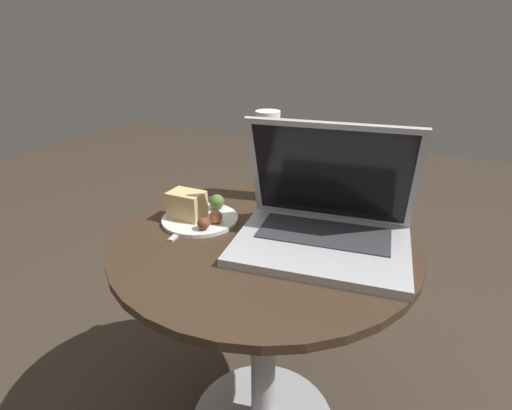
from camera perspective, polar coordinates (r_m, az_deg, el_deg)
name	(u,v)px	position (r m, az deg, el deg)	size (l,w,h in m)	color
table	(264,298)	(0.95, 1.13, -13.12)	(0.66, 0.66, 0.58)	#9E9EA3
laptop	(324,221)	(0.83, 9.71, -2.30)	(0.37, 0.29, 0.25)	#B2B2B7
beer_glass	(267,156)	(1.03, 1.63, 7.02)	(0.06, 0.06, 0.23)	#C6701E
snack_plate	(197,211)	(0.94, -8.43, -0.92)	(0.18, 0.18, 0.07)	silver
fork	(191,222)	(0.94, -9.21, -2.42)	(0.03, 0.16, 0.00)	silver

